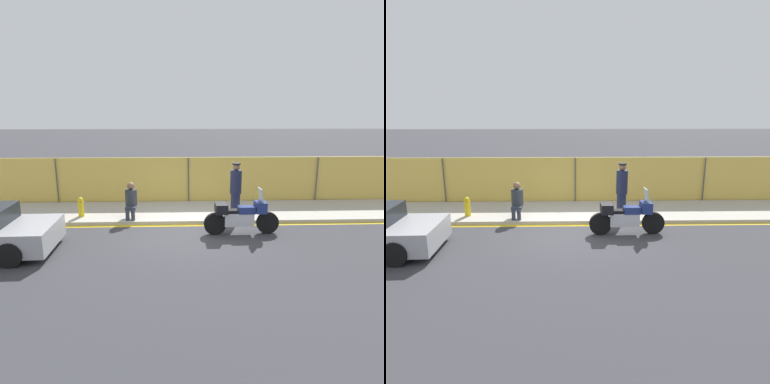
% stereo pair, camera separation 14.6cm
% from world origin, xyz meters
% --- Properties ---
extents(ground_plane, '(120.00, 120.00, 0.00)m').
position_xyz_m(ground_plane, '(0.00, 0.00, 0.00)').
color(ground_plane, '#38383D').
extents(sidewalk, '(39.17, 2.62, 0.12)m').
position_xyz_m(sidewalk, '(0.00, 2.12, 0.06)').
color(sidewalk, '#ADA89E').
rests_on(sidewalk, ground_plane).
extents(curb_paint_stripe, '(39.17, 0.18, 0.01)m').
position_xyz_m(curb_paint_stripe, '(0.00, 0.72, 0.00)').
color(curb_paint_stripe, gold).
rests_on(curb_paint_stripe, ground_plane).
extents(storefront_fence, '(37.21, 0.17, 1.92)m').
position_xyz_m(storefront_fence, '(0.00, 3.52, 0.96)').
color(storefront_fence, gold).
rests_on(storefront_fence, ground_plane).
extents(motorcycle, '(2.34, 0.54, 1.45)m').
position_xyz_m(motorcycle, '(1.53, -0.13, 0.58)').
color(motorcycle, black).
rests_on(motorcycle, ground_plane).
extents(officer_standing, '(0.39, 0.39, 1.89)m').
position_xyz_m(officer_standing, '(1.59, 1.35, 1.09)').
color(officer_standing, '#191E38').
rests_on(officer_standing, sidewalk).
extents(person_seated_on_curb, '(0.41, 0.66, 1.24)m').
position_xyz_m(person_seated_on_curb, '(-2.04, 1.29, 0.80)').
color(person_seated_on_curb, '#2D3342').
rests_on(person_seated_on_curb, sidewalk).
extents(fire_hydrant, '(0.20, 0.25, 0.69)m').
position_xyz_m(fire_hydrant, '(-3.83, 1.49, 0.46)').
color(fire_hydrant, gold).
rests_on(fire_hydrant, sidewalk).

